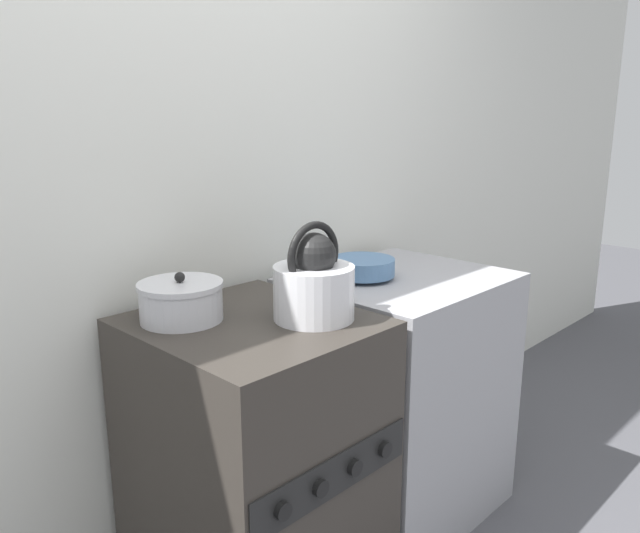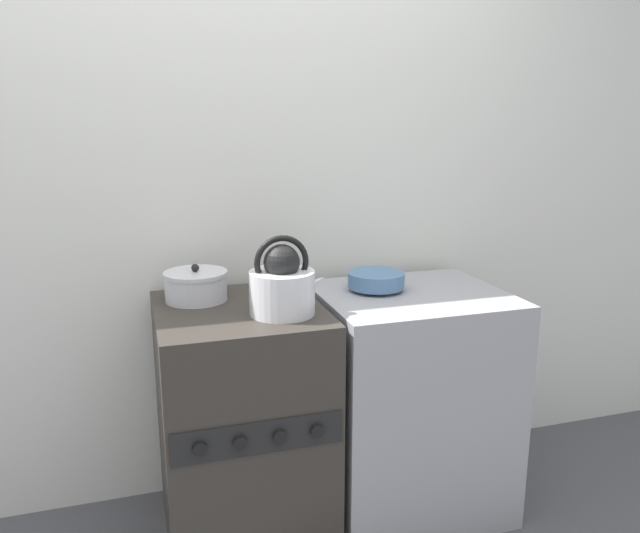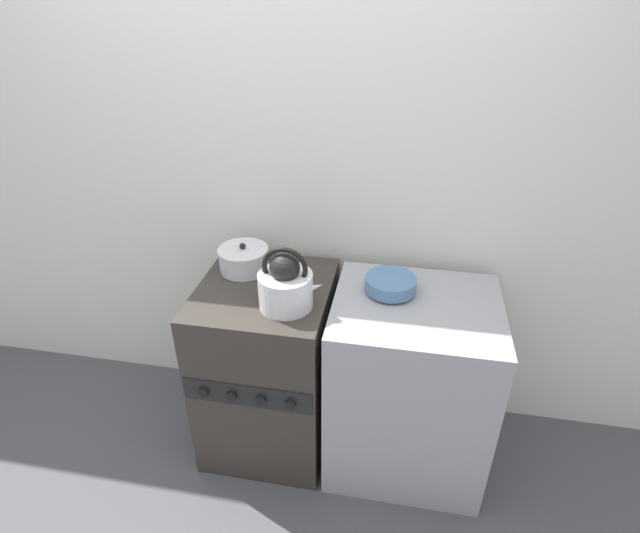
{
  "view_description": "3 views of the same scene",
  "coord_description": "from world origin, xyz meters",
  "px_view_note": "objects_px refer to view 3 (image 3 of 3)",
  "views": [
    {
      "loc": [
        -1.01,
        -0.93,
        1.42
      ],
      "look_at": [
        0.29,
        0.33,
        0.97
      ],
      "focal_mm": 35.0,
      "sensor_mm": 36.0,
      "label": 1
    },
    {
      "loc": [
        -0.34,
        -1.74,
        1.52
      ],
      "look_at": [
        0.3,
        0.32,
        1.0
      ],
      "focal_mm": 35.0,
      "sensor_mm": 36.0,
      "label": 2
    },
    {
      "loc": [
        0.57,
        -1.42,
        2.03
      ],
      "look_at": [
        0.24,
        0.33,
        0.99
      ],
      "focal_mm": 28.0,
      "sensor_mm": 36.0,
      "label": 3
    }
  ],
  "objects_px": {
    "cooking_pot": "(244,259)",
    "kettle": "(286,285)",
    "enamel_bowl": "(391,284)",
    "stove": "(269,365)"
  },
  "relations": [
    {
      "from": "cooking_pot",
      "to": "kettle",
      "type": "bearing_deg",
      "value": -43.59
    },
    {
      "from": "cooking_pot",
      "to": "enamel_bowl",
      "type": "height_order",
      "value": "cooking_pot"
    },
    {
      "from": "kettle",
      "to": "enamel_bowl",
      "type": "height_order",
      "value": "kettle"
    },
    {
      "from": "stove",
      "to": "kettle",
      "type": "height_order",
      "value": "kettle"
    },
    {
      "from": "stove",
      "to": "kettle",
      "type": "xyz_separation_m",
      "value": [
        0.13,
        -0.11,
        0.54
      ]
    },
    {
      "from": "stove",
      "to": "kettle",
      "type": "distance_m",
      "value": 0.56
    },
    {
      "from": "kettle",
      "to": "cooking_pot",
      "type": "height_order",
      "value": "kettle"
    },
    {
      "from": "stove",
      "to": "cooking_pot",
      "type": "distance_m",
      "value": 0.53
    },
    {
      "from": "stove",
      "to": "kettle",
      "type": "bearing_deg",
      "value": -40.09
    },
    {
      "from": "enamel_bowl",
      "to": "cooking_pot",
      "type": "bearing_deg",
      "value": 173.92
    }
  ]
}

